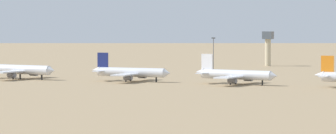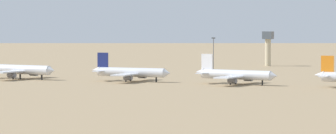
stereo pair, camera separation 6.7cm
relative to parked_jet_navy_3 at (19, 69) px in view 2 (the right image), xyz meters
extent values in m
plane|color=#9E8460|center=(49.77, 7.18, -4.05)|extent=(4000.00, 4000.00, 0.00)
pyramid|color=#8C695D|center=(-455.11, 1074.81, 29.91)|extent=(399.91, 348.67, 67.93)
cylinder|color=silver|center=(0.37, -0.04, 0.04)|extent=(31.39, 7.54, 3.89)
cone|color=silver|center=(17.19, -2.04, 0.04)|extent=(3.34, 4.02, 3.70)
cube|color=silver|center=(-12.70, 5.43, 0.43)|extent=(3.87, 6.94, 0.35)
cube|color=silver|center=(1.34, -0.16, -0.55)|extent=(10.24, 31.72, 0.55)
cylinder|color=slate|center=(3.17, 6.98, -1.91)|extent=(3.73, 2.54, 2.14)
cylinder|color=slate|center=(1.45, -7.52, -1.91)|extent=(3.73, 2.54, 2.14)
cylinder|color=black|center=(12.13, -1.44, -2.98)|extent=(0.68, 0.68, 2.14)
cylinder|color=black|center=(-0.80, 2.45, -2.98)|extent=(0.68, 0.68, 2.14)
cylinder|color=black|center=(-1.35, -2.19, -2.98)|extent=(0.68, 0.68, 2.14)
cylinder|color=silver|center=(50.59, 4.00, -0.23)|extent=(29.15, 3.83, 3.64)
cone|color=silver|center=(66.43, 4.10, -0.23)|extent=(2.75, 3.48, 3.46)
cone|color=silver|center=(34.75, 3.90, 0.32)|extent=(3.66, 3.12, 3.10)
cube|color=navy|center=(37.85, 3.92, 4.55)|extent=(4.74, 0.49, 5.92)
cube|color=silver|center=(37.83, 7.56, 0.14)|extent=(2.95, 6.21, 0.33)
cube|color=silver|center=(37.87, 0.27, 0.14)|extent=(2.95, 6.21, 0.33)
cube|color=silver|center=(51.50, 4.00, -0.77)|extent=(6.38, 29.17, 0.51)
cylinder|color=slate|center=(52.37, 10.84, -2.05)|extent=(3.29, 2.02, 2.00)
cylinder|color=slate|center=(52.46, -2.82, -2.05)|extent=(3.29, 2.02, 2.00)
cylinder|color=black|center=(61.66, 4.07, -3.05)|extent=(0.64, 0.64, 2.00)
cylinder|color=black|center=(49.21, 6.17, -3.05)|extent=(0.64, 0.64, 2.00)
cylinder|color=black|center=(49.24, 1.80, -3.05)|extent=(0.64, 0.64, 2.00)
cylinder|color=silver|center=(95.20, 4.43, -0.21)|extent=(29.49, 7.58, 3.66)
cone|color=silver|center=(110.96, 2.28, -0.21)|extent=(3.19, 3.81, 3.47)
cone|color=silver|center=(79.43, 6.59, 0.34)|extent=(4.04, 3.58, 3.11)
cube|color=white|center=(82.51, 6.17, 4.59)|extent=(4.77, 1.10, 5.94)
cube|color=silver|center=(83.01, 9.79, 0.15)|extent=(3.74, 6.56, 0.33)
cube|color=silver|center=(82.02, 2.54, 0.15)|extent=(3.74, 6.56, 0.33)
cube|color=silver|center=(96.10, 4.31, -0.76)|extent=(10.12, 29.83, 0.51)
cylinder|color=slate|center=(97.94, 10.98, -2.04)|extent=(3.53, 2.44, 2.01)
cylinder|color=slate|center=(96.08, -2.61, -2.04)|extent=(3.53, 2.44, 2.01)
cylinder|color=black|center=(106.21, 2.93, -3.05)|extent=(0.64, 0.64, 2.01)
cylinder|color=black|center=(94.13, 6.79, -3.05)|extent=(0.64, 0.64, 2.01)
cylinder|color=black|center=(93.54, 2.45, -3.05)|extent=(0.64, 0.64, 2.01)
cone|color=silver|center=(127.58, 4.91, 0.36)|extent=(3.75, 3.21, 3.13)
cube|color=orange|center=(130.71, 4.83, 4.64)|extent=(4.79, 0.57, 5.98)
cube|color=silver|center=(130.79, 8.51, 0.18)|extent=(3.09, 6.32, 0.33)
cube|color=silver|center=(130.62, 1.16, 0.18)|extent=(3.09, 6.32, 0.33)
cylinder|color=#C6B793|center=(63.71, 148.55, 3.25)|extent=(3.20, 3.20, 14.61)
cube|color=#4C5660|center=(63.71, 148.55, 12.62)|extent=(5.20, 5.20, 4.12)
cylinder|color=#59595E|center=(54.40, 88.99, 3.90)|extent=(0.36, 0.36, 15.90)
cube|color=#333333|center=(54.40, 88.99, 12.09)|extent=(1.80, 0.50, 0.50)
camera|label=1|loc=(211.38, -333.46, 20.78)|focal=99.22mm
camera|label=2|loc=(211.45, -333.43, 20.78)|focal=99.22mm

